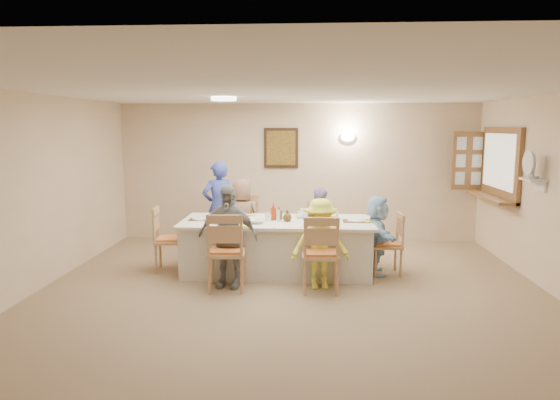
# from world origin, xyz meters

# --- Properties ---
(ground) EXTENTS (7.00, 7.00, 0.00)m
(ground) POSITION_xyz_m (0.00, 0.00, 0.00)
(ground) COLOR #93794F
(room_walls) EXTENTS (7.00, 7.00, 7.00)m
(room_walls) POSITION_xyz_m (0.00, 0.00, 1.51)
(room_walls) COLOR beige
(room_walls) RESTS_ON ground
(wall_picture) EXTENTS (0.62, 0.05, 0.72)m
(wall_picture) POSITION_xyz_m (-0.30, 3.46, 1.70)
(wall_picture) COLOR black
(wall_picture) RESTS_ON room_walls
(wall_sconce) EXTENTS (0.26, 0.09, 0.18)m
(wall_sconce) POSITION_xyz_m (0.90, 3.44, 1.90)
(wall_sconce) COLOR white
(wall_sconce) RESTS_ON room_walls
(ceiling_light) EXTENTS (0.36, 0.36, 0.05)m
(ceiling_light) POSITION_xyz_m (-1.00, 1.50, 2.47)
(ceiling_light) COLOR white
(ceiling_light) RESTS_ON room_walls
(serving_hatch) EXTENTS (0.06, 1.50, 1.15)m
(serving_hatch) POSITION_xyz_m (3.21, 2.40, 1.50)
(serving_hatch) COLOR brown
(serving_hatch) RESTS_ON room_walls
(hatch_sill) EXTENTS (0.30, 1.50, 0.05)m
(hatch_sill) POSITION_xyz_m (3.09, 2.40, 0.97)
(hatch_sill) COLOR brown
(hatch_sill) RESTS_ON room_walls
(shutter_door) EXTENTS (0.55, 0.04, 1.00)m
(shutter_door) POSITION_xyz_m (2.95, 3.16, 1.50)
(shutter_door) COLOR brown
(shutter_door) RESTS_ON room_walls
(fan_shelf) EXTENTS (0.22, 0.36, 0.03)m
(fan_shelf) POSITION_xyz_m (3.13, 1.05, 1.40)
(fan_shelf) COLOR white
(fan_shelf) RESTS_ON room_walls
(desk_fan) EXTENTS (0.30, 0.30, 0.28)m
(desk_fan) POSITION_xyz_m (3.10, 1.05, 1.55)
(desk_fan) COLOR #A5A5A8
(desk_fan) RESTS_ON fan_shelf
(dining_table) EXTENTS (2.72, 1.15, 0.76)m
(dining_table) POSITION_xyz_m (-0.24, 1.37, 0.38)
(dining_table) COLOR silver
(dining_table) RESTS_ON ground
(chair_back_left) EXTENTS (0.52, 0.52, 1.00)m
(chair_back_left) POSITION_xyz_m (-0.84, 2.17, 0.50)
(chair_back_left) COLOR tan
(chair_back_left) RESTS_ON ground
(chair_back_right) EXTENTS (0.46, 0.46, 0.90)m
(chair_back_right) POSITION_xyz_m (0.36, 2.17, 0.45)
(chair_back_right) COLOR tan
(chair_back_right) RESTS_ON ground
(chair_front_left) EXTENTS (0.53, 0.53, 1.03)m
(chair_front_left) POSITION_xyz_m (-0.84, 0.57, 0.51)
(chair_front_left) COLOR tan
(chair_front_left) RESTS_ON ground
(chair_front_right) EXTENTS (0.49, 0.49, 1.00)m
(chair_front_right) POSITION_xyz_m (0.36, 0.57, 0.50)
(chair_front_right) COLOR tan
(chair_front_right) RESTS_ON ground
(chair_left_end) EXTENTS (0.51, 0.51, 0.94)m
(chair_left_end) POSITION_xyz_m (-1.79, 1.37, 0.47)
(chair_left_end) COLOR tan
(chair_left_end) RESTS_ON ground
(chair_right_end) EXTENTS (0.45, 0.45, 0.89)m
(chair_right_end) POSITION_xyz_m (1.31, 1.37, 0.44)
(chair_right_end) COLOR tan
(chair_right_end) RESTS_ON ground
(diner_back_left) EXTENTS (0.73, 0.57, 1.28)m
(diner_back_left) POSITION_xyz_m (-0.84, 2.05, 0.64)
(diner_back_left) COLOR brown
(diner_back_left) RESTS_ON ground
(diner_back_right) EXTENTS (0.71, 0.63, 1.14)m
(diner_back_right) POSITION_xyz_m (0.36, 2.05, 0.57)
(diner_back_right) COLOR #978FC4
(diner_back_right) RESTS_ON ground
(diner_front_left) EXTENTS (0.90, 0.58, 1.36)m
(diner_front_left) POSITION_xyz_m (-0.84, 0.69, 0.68)
(diner_front_left) COLOR gray
(diner_front_left) RESTS_ON ground
(diner_front_right) EXTENTS (0.91, 0.71, 1.18)m
(diner_front_right) POSITION_xyz_m (0.36, 0.69, 0.59)
(diner_front_right) COLOR #FEFC46
(diner_front_right) RESTS_ON ground
(diner_right_end) EXTENTS (1.08, 0.43, 1.13)m
(diner_right_end) POSITION_xyz_m (1.18, 1.37, 0.56)
(diner_right_end) COLOR #A7D5FB
(diner_right_end) RESTS_ON ground
(caregiver) EXTENTS (0.88, 0.86, 1.52)m
(caregiver) POSITION_xyz_m (-1.29, 2.52, 0.76)
(caregiver) COLOR #3748AB
(caregiver) RESTS_ON ground
(placemat_fl) EXTENTS (0.36, 0.27, 0.01)m
(placemat_fl) POSITION_xyz_m (-0.84, 0.95, 0.76)
(placemat_fl) COLOR #472B19
(placemat_fl) RESTS_ON dining_table
(plate_fl) EXTENTS (0.25, 0.25, 0.02)m
(plate_fl) POSITION_xyz_m (-0.84, 0.95, 0.77)
(plate_fl) COLOR white
(plate_fl) RESTS_ON dining_table
(napkin_fl) EXTENTS (0.15, 0.15, 0.01)m
(napkin_fl) POSITION_xyz_m (-0.66, 0.90, 0.77)
(napkin_fl) COLOR yellow
(napkin_fl) RESTS_ON dining_table
(placemat_fr) EXTENTS (0.37, 0.28, 0.01)m
(placemat_fr) POSITION_xyz_m (0.36, 0.95, 0.76)
(placemat_fr) COLOR #472B19
(placemat_fr) RESTS_ON dining_table
(plate_fr) EXTENTS (0.25, 0.25, 0.02)m
(plate_fr) POSITION_xyz_m (0.36, 0.95, 0.77)
(plate_fr) COLOR white
(plate_fr) RESTS_ON dining_table
(napkin_fr) EXTENTS (0.13, 0.13, 0.01)m
(napkin_fr) POSITION_xyz_m (0.54, 0.90, 0.77)
(napkin_fr) COLOR yellow
(napkin_fr) RESTS_ON dining_table
(placemat_bl) EXTENTS (0.35, 0.26, 0.01)m
(placemat_bl) POSITION_xyz_m (-0.84, 1.79, 0.76)
(placemat_bl) COLOR #472B19
(placemat_bl) RESTS_ON dining_table
(plate_bl) EXTENTS (0.24, 0.24, 0.01)m
(plate_bl) POSITION_xyz_m (-0.84, 1.79, 0.77)
(plate_bl) COLOR white
(plate_bl) RESTS_ON dining_table
(napkin_bl) EXTENTS (0.13, 0.13, 0.01)m
(napkin_bl) POSITION_xyz_m (-0.66, 1.74, 0.77)
(napkin_bl) COLOR yellow
(napkin_bl) RESTS_ON dining_table
(placemat_br) EXTENTS (0.35, 0.26, 0.01)m
(placemat_br) POSITION_xyz_m (0.36, 1.79, 0.76)
(placemat_br) COLOR #472B19
(placemat_br) RESTS_ON dining_table
(plate_br) EXTENTS (0.23, 0.23, 0.01)m
(plate_br) POSITION_xyz_m (0.36, 1.79, 0.77)
(plate_br) COLOR white
(plate_br) RESTS_ON dining_table
(napkin_br) EXTENTS (0.14, 0.14, 0.01)m
(napkin_br) POSITION_xyz_m (0.54, 1.74, 0.77)
(napkin_br) COLOR yellow
(napkin_br) RESTS_ON dining_table
(placemat_le) EXTENTS (0.33, 0.24, 0.01)m
(placemat_le) POSITION_xyz_m (-1.34, 1.37, 0.76)
(placemat_le) COLOR #472B19
(placemat_le) RESTS_ON dining_table
(plate_le) EXTENTS (0.25, 0.25, 0.02)m
(plate_le) POSITION_xyz_m (-1.34, 1.37, 0.77)
(plate_le) COLOR white
(plate_le) RESTS_ON dining_table
(napkin_le) EXTENTS (0.14, 0.14, 0.01)m
(napkin_le) POSITION_xyz_m (-1.16, 1.32, 0.77)
(napkin_le) COLOR yellow
(napkin_le) RESTS_ON dining_table
(placemat_re) EXTENTS (0.38, 0.28, 0.01)m
(placemat_re) POSITION_xyz_m (0.88, 1.37, 0.76)
(placemat_re) COLOR #472B19
(placemat_re) RESTS_ON dining_table
(plate_re) EXTENTS (0.25, 0.25, 0.02)m
(plate_re) POSITION_xyz_m (0.88, 1.37, 0.77)
(plate_re) COLOR white
(plate_re) RESTS_ON dining_table
(napkin_re) EXTENTS (0.14, 0.14, 0.01)m
(napkin_re) POSITION_xyz_m (1.06, 1.32, 0.77)
(napkin_re) COLOR yellow
(napkin_re) RESTS_ON dining_table
(teacup_a) EXTENTS (0.13, 0.13, 0.09)m
(teacup_a) POSITION_xyz_m (-1.04, 1.07, 0.81)
(teacup_a) COLOR white
(teacup_a) RESTS_ON dining_table
(teacup_b) EXTENTS (0.12, 0.12, 0.09)m
(teacup_b) POSITION_xyz_m (0.12, 1.90, 0.81)
(teacup_b) COLOR white
(teacup_b) RESTS_ON dining_table
(bowl_a) EXTENTS (0.33, 0.33, 0.05)m
(bowl_a) POSITION_xyz_m (-0.51, 1.14, 0.79)
(bowl_a) COLOR white
(bowl_a) RESTS_ON dining_table
(bowl_b) EXTENTS (0.27, 0.27, 0.05)m
(bowl_b) POSITION_xyz_m (0.10, 1.59, 0.79)
(bowl_b) COLOR white
(bowl_b) RESTS_ON dining_table
(condiment_ketchup) EXTENTS (0.13, 0.13, 0.24)m
(condiment_ketchup) POSITION_xyz_m (-0.30, 1.41, 0.88)
(condiment_ketchup) COLOR red
(condiment_ketchup) RESTS_ON dining_table
(condiment_brown) EXTENTS (0.13, 0.13, 0.18)m
(condiment_brown) POSITION_xyz_m (-0.22, 1.45, 0.85)
(condiment_brown) COLOR #463112
(condiment_brown) RESTS_ON dining_table
(condiment_malt) EXTENTS (0.15, 0.15, 0.16)m
(condiment_malt) POSITION_xyz_m (-0.09, 1.31, 0.84)
(condiment_malt) COLOR #463112
(condiment_malt) RESTS_ON dining_table
(drinking_glass) EXTENTS (0.06, 0.06, 0.10)m
(drinking_glass) POSITION_xyz_m (-0.39, 1.42, 0.82)
(drinking_glass) COLOR silver
(drinking_glass) RESTS_ON dining_table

